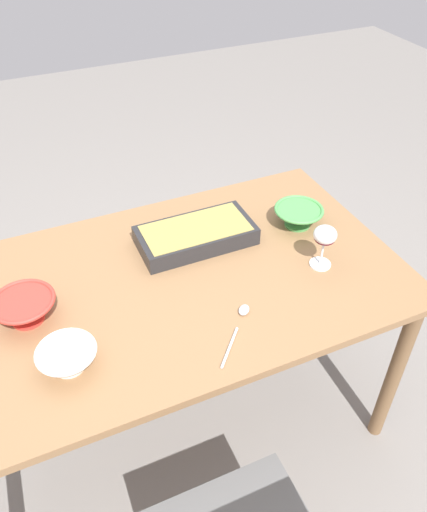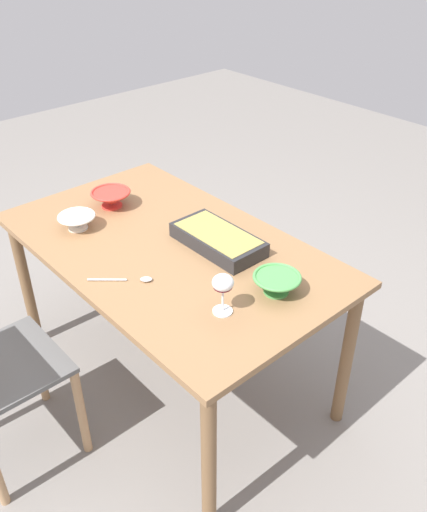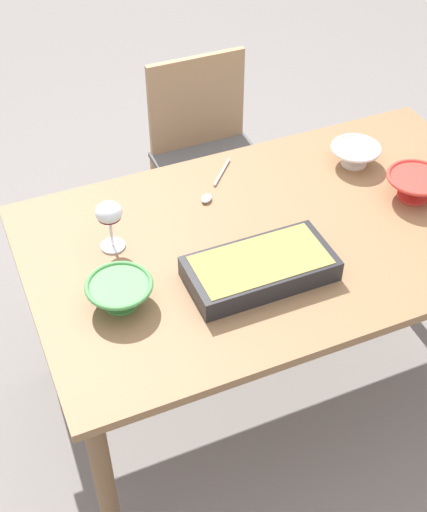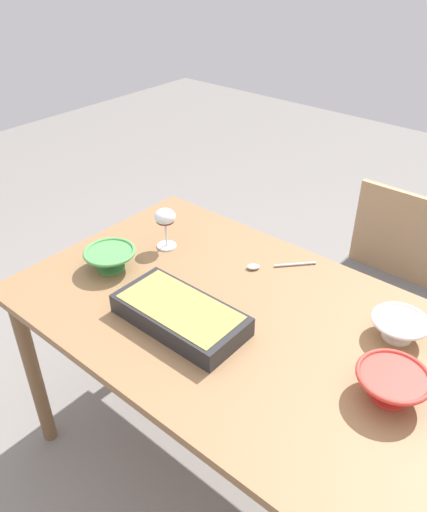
{
  "view_description": "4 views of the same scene",
  "coord_description": "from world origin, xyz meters",
  "px_view_note": "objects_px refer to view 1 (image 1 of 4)",
  "views": [
    {
      "loc": [
        -0.36,
        -1.13,
        1.81
      ],
      "look_at": [
        0.15,
        0.02,
        0.76
      ],
      "focal_mm": 36.0,
      "sensor_mm": 36.0,
      "label": 1
    },
    {
      "loc": [
        1.52,
        -1.11,
        1.91
      ],
      "look_at": [
        0.24,
        0.03,
        0.78
      ],
      "focal_mm": 38.41,
      "sensor_mm": 36.0,
      "label": 2
    },
    {
      "loc": [
        0.77,
        1.32,
        2.04
      ],
      "look_at": [
        0.23,
        0.04,
        0.76
      ],
      "focal_mm": 49.63,
      "sensor_mm": 36.0,
      "label": 3
    },
    {
      "loc": [
        -0.65,
        0.93,
        1.7
      ],
      "look_at": [
        0.2,
        -0.08,
        0.83
      ],
      "focal_mm": 35.65,
      "sensor_mm": 36.0,
      "label": 4
    }
  ],
  "objects_px": {
    "small_bowl": "(25,308)",
    "serving_bowl": "(298,215)",
    "casserole_dish": "(196,234)",
    "serving_spoon": "(239,322)",
    "mixing_bowl": "(67,357)",
    "wine_glass": "(325,238)",
    "dining_table": "(174,299)"
  },
  "relations": [
    {
      "from": "wine_glass",
      "to": "casserole_dish",
      "type": "relative_size",
      "value": 0.39
    },
    {
      "from": "wine_glass",
      "to": "serving_bowl",
      "type": "distance_m",
      "value": 0.23
    },
    {
      "from": "serving_bowl",
      "to": "serving_spoon",
      "type": "relative_size",
      "value": 0.91
    },
    {
      "from": "wine_glass",
      "to": "serving_bowl",
      "type": "height_order",
      "value": "wine_glass"
    },
    {
      "from": "casserole_dish",
      "to": "serving_spoon",
      "type": "bearing_deg",
      "value": -94.18
    },
    {
      "from": "mixing_bowl",
      "to": "serving_bowl",
      "type": "bearing_deg",
      "value": 18.89
    },
    {
      "from": "small_bowl",
      "to": "serving_bowl",
      "type": "bearing_deg",
      "value": 4.83
    },
    {
      "from": "dining_table",
      "to": "serving_spoon",
      "type": "height_order",
      "value": "serving_spoon"
    },
    {
      "from": "casserole_dish",
      "to": "serving_spoon",
      "type": "relative_size",
      "value": 2.04
    },
    {
      "from": "dining_table",
      "to": "small_bowl",
      "type": "xyz_separation_m",
      "value": [
        -0.43,
        0.01,
        0.12
      ]
    },
    {
      "from": "wine_glass",
      "to": "casserole_dish",
      "type": "distance_m",
      "value": 0.43
    },
    {
      "from": "small_bowl",
      "to": "wine_glass",
      "type": "bearing_deg",
      "value": -8.72
    },
    {
      "from": "casserole_dish",
      "to": "small_bowl",
      "type": "xyz_separation_m",
      "value": [
        -0.57,
        -0.13,
        0.01
      ]
    },
    {
      "from": "dining_table",
      "to": "small_bowl",
      "type": "bearing_deg",
      "value": 178.37
    },
    {
      "from": "wine_glass",
      "to": "dining_table",
      "type": "bearing_deg",
      "value": 164.82
    },
    {
      "from": "casserole_dish",
      "to": "small_bowl",
      "type": "distance_m",
      "value": 0.59
    },
    {
      "from": "small_bowl",
      "to": "dining_table",
      "type": "bearing_deg",
      "value": -1.63
    },
    {
      "from": "serving_spoon",
      "to": "wine_glass",
      "type": "bearing_deg",
      "value": 19.45
    },
    {
      "from": "wine_glass",
      "to": "serving_spoon",
      "type": "xyz_separation_m",
      "value": [
        -0.35,
        -0.12,
        -0.1
      ]
    },
    {
      "from": "casserole_dish",
      "to": "serving_spoon",
      "type": "xyz_separation_m",
      "value": [
        -0.03,
        -0.39,
        -0.03
      ]
    },
    {
      "from": "small_bowl",
      "to": "serving_spoon",
      "type": "distance_m",
      "value": 0.61
    },
    {
      "from": "mixing_bowl",
      "to": "serving_spoon",
      "type": "bearing_deg",
      "value": -5.32
    },
    {
      "from": "wine_glass",
      "to": "casserole_dish",
      "type": "height_order",
      "value": "wine_glass"
    },
    {
      "from": "mixing_bowl",
      "to": "small_bowl",
      "type": "xyz_separation_m",
      "value": [
        -0.07,
        0.22,
        0.01
      ]
    },
    {
      "from": "wine_glass",
      "to": "small_bowl",
      "type": "xyz_separation_m",
      "value": [
        -0.9,
        0.14,
        -0.07
      ]
    },
    {
      "from": "wine_glass",
      "to": "serving_spoon",
      "type": "relative_size",
      "value": 0.79
    },
    {
      "from": "wine_glass",
      "to": "mixing_bowl",
      "type": "bearing_deg",
      "value": -174.47
    },
    {
      "from": "casserole_dish",
      "to": "serving_bowl",
      "type": "bearing_deg",
      "value": -8.04
    },
    {
      "from": "serving_bowl",
      "to": "serving_spoon",
      "type": "bearing_deg",
      "value": -139.23
    },
    {
      "from": "serving_bowl",
      "to": "wine_glass",
      "type": "bearing_deg",
      "value": -101.71
    },
    {
      "from": "serving_bowl",
      "to": "serving_spoon",
      "type": "distance_m",
      "value": 0.52
    },
    {
      "from": "small_bowl",
      "to": "serving_bowl",
      "type": "relative_size",
      "value": 1.04
    }
  ]
}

